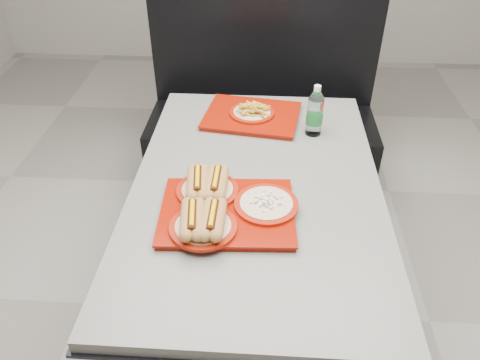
# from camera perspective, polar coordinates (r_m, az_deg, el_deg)

# --- Properties ---
(ground) EXTENTS (6.00, 6.00, 0.00)m
(ground) POSITION_cam_1_polar(r_m,az_deg,el_deg) (2.24, 1.61, -15.81)
(ground) COLOR gray
(ground) RESTS_ON ground
(diner_table) EXTENTS (0.92, 1.42, 0.75)m
(diner_table) POSITION_cam_1_polar(r_m,az_deg,el_deg) (1.81, 1.92, -4.48)
(diner_table) COLOR black
(diner_table) RESTS_ON ground
(booth_bench) EXTENTS (1.30, 0.57, 1.35)m
(booth_bench) POSITION_cam_1_polar(r_m,az_deg,el_deg) (2.82, 2.68, 7.43)
(booth_bench) COLOR black
(booth_bench) RESTS_ON ground
(tray_near) EXTENTS (0.47, 0.40, 0.10)m
(tray_near) POSITION_cam_1_polar(r_m,az_deg,el_deg) (1.55, -2.26, -3.26)
(tray_near) COLOR maroon
(tray_near) RESTS_ON diner_table
(tray_far) EXTENTS (0.45, 0.38, 0.08)m
(tray_far) POSITION_cam_1_polar(r_m,az_deg,el_deg) (2.09, 1.47, 8.07)
(tray_far) COLOR maroon
(tray_far) RESTS_ON diner_table
(water_bottle) EXTENTS (0.07, 0.07, 0.22)m
(water_bottle) POSITION_cam_1_polar(r_m,az_deg,el_deg) (1.97, 9.11, 8.02)
(water_bottle) COLOR silver
(water_bottle) RESTS_ON diner_table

